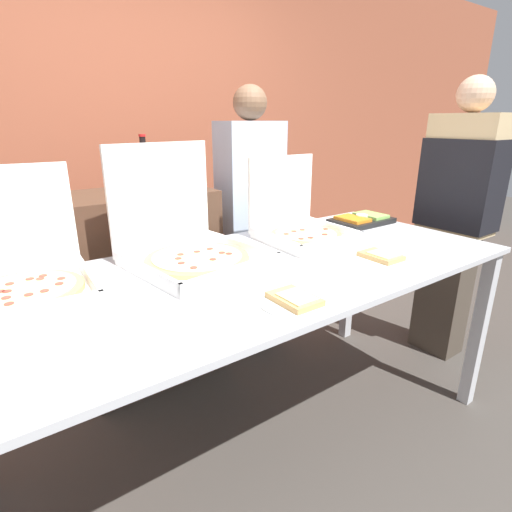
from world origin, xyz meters
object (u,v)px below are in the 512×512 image
Objects in this scene: pizza_box_far_right at (21,273)px; soda_bottle at (145,168)px; soda_can_silver at (142,178)px; paper_plate_front_right at (295,300)px; person_guest_cap at (251,219)px; person_server_vest at (457,209)px; soda_can_colored at (172,176)px; paper_plate_front_left at (381,257)px; veggie_tray at (362,220)px; pizza_box_near_left at (188,243)px; pizza_box_far_left at (300,225)px.

pizza_box_far_right is 1.60× the size of soda_bottle.
paper_plate_front_right is at bearing -88.65° from soda_can_silver.
person_guest_cap is 0.98× the size of person_server_vest.
soda_can_colored is (0.18, 0.08, -0.07)m from soda_bottle.
soda_bottle is at bearing 122.19° from paper_plate_front_left.
paper_plate_front_right is at bearing -96.31° from soda_can_colored.
soda_bottle is (-1.09, 0.54, 0.32)m from veggie_tray.
soda_can_silver is 0.07× the size of person_guest_cap.
person_guest_cap is at bearing 30.18° from pizza_box_near_left.
paper_plate_front_left is 1.23m from soda_can_colored.
soda_can_colored is at bearing 112.65° from paper_plate_front_left.
person_guest_cap reaches higher than veggie_tray.
soda_bottle reaches higher than soda_can_silver.
veggie_tray is at bearing 2.98° from pizza_box_far_right.
paper_plate_front_left is 0.12× the size of person_guest_cap.
pizza_box_near_left is 4.63× the size of soda_can_silver.
person_server_vest is at bearing -11.96° from pizza_box_far_left.
person_guest_cap reaches higher than paper_plate_front_left.
person_server_vest reaches higher than pizza_box_near_left.
person_server_vest reaches higher than pizza_box_far_right.
soda_can_colored is (-0.90, 0.63, 0.26)m from veggie_tray.
pizza_box_far_left reaches higher than soda_can_silver.
pizza_box_far_left is at bearing -58.82° from soda_can_colored.
person_guest_cap reaches higher than pizza_box_far_right.
pizza_box_near_left is 0.62m from soda_bottle.
pizza_box_far_right is 1.99× the size of paper_plate_front_right.
soda_can_silver is (-1.07, 0.65, 0.26)m from veggie_tray.
pizza_box_far_right is 0.95m from paper_plate_front_right.
person_guest_cap is at bearing 82.13° from pizza_box_far_left.
pizza_box_near_left is 1.59× the size of veggie_tray.
person_server_vest reaches higher than soda_can_silver.
paper_plate_front_left is (1.32, -0.50, -0.06)m from pizza_box_far_right.
pizza_box_near_left reaches higher than soda_can_colored.
soda_bottle is at bearing 0.57° from person_guest_cap.
soda_bottle reaches higher than pizza_box_near_left.
paper_plate_front_right is (0.10, -0.58, -0.07)m from pizza_box_near_left.
pizza_box_far_left is at bearing 47.35° from paper_plate_front_right.
person_server_vest is at bearing 139.10° from person_guest_cap.
paper_plate_front_left is at bearing 10.93° from paper_plate_front_right.
soda_can_colored is at bearing 61.95° from pizza_box_near_left.
pizza_box_near_left is 1.94× the size of soda_bottle.
pizza_box_far_left is at bearing 98.59° from paper_plate_front_left.
paper_plate_front_left is at bearing -132.53° from veggie_tray.
pizza_box_far_left is at bearing 76.51° from person_server_vest.
person_server_vest is at bearing 11.88° from paper_plate_front_left.
veggie_tray is 1.13m from soda_can_colored.
soda_bottle is 2.39× the size of soda_can_silver.
pizza_box_far_left is 1.46× the size of soda_bottle.
person_server_vest is at bearing 11.52° from paper_plate_front_right.
soda_bottle is 0.13m from soda_can_silver.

